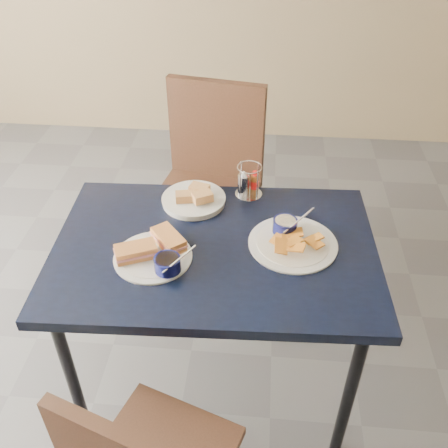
# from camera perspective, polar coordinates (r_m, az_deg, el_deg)

# --- Properties ---
(ground) EXTENTS (6.00, 6.00, 0.00)m
(ground) POSITION_cam_1_polar(r_m,az_deg,el_deg) (2.25, -4.98, -20.48)
(ground) COLOR #505055
(ground) RESTS_ON ground
(dining_table) EXTENTS (1.19, 0.82, 0.75)m
(dining_table) POSITION_cam_1_polar(r_m,az_deg,el_deg) (1.83, -1.05, -4.17)
(dining_table) COLOR black
(dining_table) RESTS_ON ground
(chair_far) EXTENTS (0.55, 0.54, 1.02)m
(chair_far) POSITION_cam_1_polar(r_m,az_deg,el_deg) (2.50, -1.93, 5.89)
(chair_far) COLOR black
(chair_far) RESTS_ON ground
(sandwich_plate) EXTENTS (0.30, 0.28, 0.12)m
(sandwich_plate) POSITION_cam_1_polar(r_m,az_deg,el_deg) (1.74, -7.83, -3.25)
(sandwich_plate) COLOR white
(sandwich_plate) RESTS_ON dining_table
(plantain_plate) EXTENTS (0.32, 0.32, 0.12)m
(plantain_plate) POSITION_cam_1_polar(r_m,az_deg,el_deg) (1.81, 7.64, -1.61)
(plantain_plate) COLOR white
(plantain_plate) RESTS_ON dining_table
(bread_basket) EXTENTS (0.25, 0.25, 0.07)m
(bread_basket) POSITION_cam_1_polar(r_m,az_deg,el_deg) (1.99, -3.42, 2.88)
(bread_basket) COLOR white
(bread_basket) RESTS_ON dining_table
(condiment_caddy) EXTENTS (0.11, 0.11, 0.14)m
(condiment_caddy) POSITION_cam_1_polar(r_m,az_deg,el_deg) (2.01, 2.74, 4.71)
(condiment_caddy) COLOR silver
(condiment_caddy) RESTS_ON dining_table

